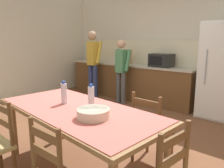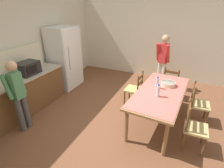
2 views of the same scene
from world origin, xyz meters
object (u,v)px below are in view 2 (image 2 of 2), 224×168
at_px(bottle_near_centre, 158,91).
at_px(chair_head_end, 171,83).
at_px(person_at_counter, 18,93).
at_px(chair_side_near_left, 194,127).
at_px(person_by_table, 163,59).
at_px(refrigerator, 65,58).
at_px(dining_table, 160,94).
at_px(chair_side_near_right, 198,104).
at_px(microwave, 28,68).
at_px(bottle_off_centre, 157,83).
at_px(chair_side_far_right, 135,89).
at_px(serving_bowl, 168,83).

height_order(bottle_near_centre, chair_head_end, bottle_near_centre).
height_order(bottle_near_centre, person_at_counter, person_at_counter).
distance_m(chair_side_near_left, person_by_table, 2.63).
bearing_deg(refrigerator, dining_table, -103.81).
xyz_separation_m(chair_side_near_right, person_at_counter, (-1.79, 3.35, 0.42)).
distance_m(bottle_near_centre, chair_head_end, 1.64).
distance_m(microwave, dining_table, 3.16).
xyz_separation_m(refrigerator, bottle_off_centre, (-0.64, -2.95, -0.03)).
bearing_deg(chair_head_end, bottle_off_centre, 87.18).
relative_size(dining_table, bottle_off_centre, 7.84).
xyz_separation_m(bottle_near_centre, chair_side_near_left, (-0.27, -0.74, -0.46)).
height_order(bottle_off_centre, chair_side_near_left, bottle_off_centre).
distance_m(dining_table, person_at_counter, 2.92).
distance_m(refrigerator, person_at_counter, 2.21).
bearing_deg(bottle_near_centre, person_at_counter, 114.20).
xyz_separation_m(chair_side_near_right, chair_side_far_right, (0.13, 1.51, 0.00)).
relative_size(refrigerator, chair_side_far_right, 2.05).
height_order(microwave, chair_side_far_right, microwave).
height_order(microwave, person_by_table, person_by_table).
xyz_separation_m(bottle_off_centre, serving_bowl, (0.24, -0.21, -0.07)).
bearing_deg(dining_table, bottle_near_centre, 175.34).
distance_m(bottle_off_centre, person_at_counter, 2.88).
xyz_separation_m(bottle_off_centre, person_at_counter, (-1.51, 2.45, -0.05)).
bearing_deg(dining_table, chair_side_far_right, 53.94).
bearing_deg(bottle_off_centre, person_by_table, 5.26).
bearing_deg(serving_bowl, person_at_counter, 123.33).
bearing_deg(serving_bowl, chair_side_near_right, -86.51).
bearing_deg(refrigerator, chair_side_near_right, -95.31).
height_order(microwave, dining_table, microwave).
height_order(dining_table, serving_bowl, serving_bowl).
relative_size(bottle_near_centre, chair_side_far_right, 0.30).
height_order(chair_side_near_right, person_by_table, person_by_table).
bearing_deg(chair_side_near_right, refrigerator, 83.72).
xyz_separation_m(bottle_off_centre, chair_side_far_right, (0.41, 0.61, -0.46)).
bearing_deg(chair_side_near_right, bottle_off_centre, 106.44).
xyz_separation_m(microwave, dining_table, (0.63, -3.08, -0.36)).
xyz_separation_m(chair_side_near_left, chair_head_end, (1.83, 0.61, 0.00)).
relative_size(dining_table, chair_side_far_right, 2.33).
bearing_deg(bottle_off_centre, chair_side_near_left, -127.57).
distance_m(dining_table, chair_side_far_right, 0.93).
distance_m(microwave, bottle_off_centre, 3.06).
xyz_separation_m(bottle_off_centre, chair_head_end, (1.20, -0.21, -0.46)).
height_order(bottle_off_centre, serving_bowl, bottle_off_centre).
xyz_separation_m(refrigerator, person_by_table, (1.11, -2.79, -0.00)).
height_order(refrigerator, chair_side_near_right, refrigerator).
height_order(dining_table, bottle_off_centre, bottle_off_centre).
distance_m(refrigerator, serving_bowl, 3.18).
distance_m(bottle_off_centre, chair_side_near_left, 1.14).
distance_m(microwave, bottle_near_centre, 3.08).
bearing_deg(person_by_table, chair_side_near_left, 41.00).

